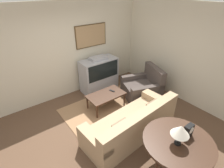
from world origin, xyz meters
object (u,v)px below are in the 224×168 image
Objects in this scene: couch at (132,125)px; mantel_clock at (188,131)px; tv at (99,75)px; armchair at (143,88)px; coffee_table at (106,96)px; table_lamp at (181,131)px; console_table at (178,143)px.

mantel_clock is at bearing 95.66° from couch.
tv is 0.93× the size of armchair.
mantel_clock reaches higher than armchair.
table_lamp is (-0.23, -2.33, 0.68)m from coffee_table.
mantel_clock is at bearing -6.05° from console_table.
mantel_clock is at bearing -9.49° from armchair.
couch is 1.93× the size of console_table.
console_table is at bearing 15.66° from table_lamp.
couch is 1.37m from table_lamp.
console_table is (-1.37, -2.09, 0.41)m from armchair.
couch is at bearing 85.36° from table_lamp.
coffee_table is (0.14, 1.19, 0.09)m from couch.
console_table is at bearing 173.95° from mantel_clock.
armchair is (0.82, -1.15, -0.24)m from tv.
armchair is 3.28× the size of table_lamp.
armchair reaches higher than couch.
tv is 0.98× the size of console_table.
couch is (-0.53, -2.12, -0.25)m from tv.
armchair is 2.48m from mantel_clock.
couch is 1.67m from armchair.
coffee_table is 0.86× the size of console_table.
table_lamp reaches higher than armchair.
armchair is at bearing -54.43° from tv.
console_table is 0.27m from mantel_clock.
console_table is at bearing -99.70° from tv.
tv is 3.03× the size of table_lamp.
armchair is at bearing 56.71° from console_table.
coffee_table is at bearing -113.07° from tv.
table_lamp reaches higher than couch.
armchair reaches higher than console_table.
table_lamp is at bearing -164.34° from console_table.
tv is 4.94× the size of mantel_clock.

